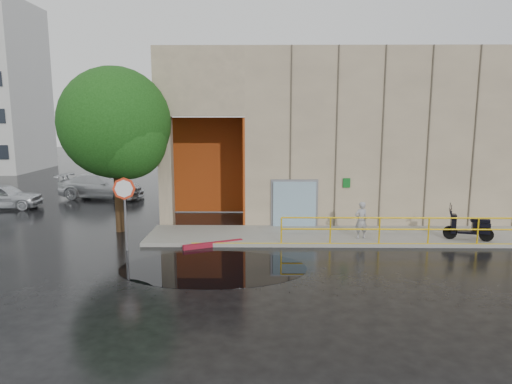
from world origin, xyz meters
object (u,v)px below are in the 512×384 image
person (361,220)px  car_a (2,196)px  stop_sign (124,198)px  car_c (102,186)px  red_curb (213,244)px  scooter (470,220)px  tree_near (118,127)px

person → car_a: 19.31m
stop_sign → car_c: stop_sign is taller
stop_sign → red_curb: bearing=23.4°
stop_sign → car_a: (-9.08, 7.78, -1.33)m
scooter → car_c: 20.61m
red_curb → scooter: bearing=2.8°
car_c → red_curb: bearing=-135.1°
red_curb → tree_near: tree_near is taller
scooter → car_a: size_ratio=0.47×
person → scooter: (4.23, -0.24, 0.07)m
person → tree_near: 10.82m
stop_sign → car_a: 12.03m
car_c → tree_near: tree_near is taller
scooter → stop_sign: bearing=-159.5°
car_c → person: bearing=-117.4°
car_a → scooter: bearing=-111.9°
person → car_c: bearing=-53.4°
person → car_a: bearing=-38.1°
red_curb → tree_near: bearing=151.9°
stop_sign → red_curb: stop_sign is taller
scooter → car_c: scooter is taller
person → red_curb: (-5.89, -0.74, -0.81)m
red_curb → tree_near: (-4.19, 2.24, 4.46)m
scooter → tree_near: size_ratio=0.27×
person → tree_near: (-10.08, 1.49, 3.65)m
person → scooter: 4.24m
tree_near → car_c: bearing=114.7°
tree_near → stop_sign: bearing=-70.7°
scooter → car_c: bearing=167.2°
scooter → tree_near: tree_near is taller
person → stop_sign: (-9.10, -1.29, 1.12)m
scooter → red_curb: (-10.12, -0.50, -0.89)m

